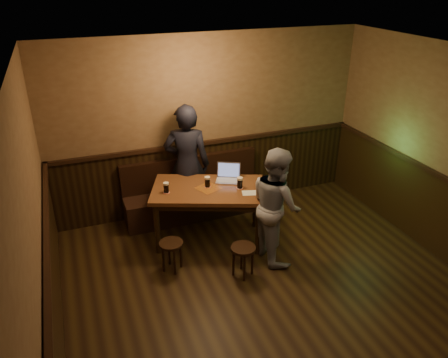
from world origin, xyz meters
name	(u,v)px	position (x,y,z in m)	size (l,w,h in m)	color
room	(295,224)	(0.00, 0.22, 1.20)	(5.04, 6.04, 2.84)	black
bench	(194,197)	(-0.36, 2.75, 0.31)	(2.20, 0.50, 0.95)	black
pub_table	(208,195)	(-0.36, 1.99, 0.73)	(1.78, 1.40, 0.84)	brown
stool_left	(171,248)	(-1.05, 1.48, 0.34)	(0.32, 0.32, 0.42)	black
stool_right	(243,253)	(-0.23, 1.04, 0.35)	(0.39, 0.39, 0.43)	black
pint_left	(166,188)	(-0.94, 2.07, 0.91)	(0.10, 0.10, 0.15)	#AF2815
pint_mid	(207,182)	(-0.36, 2.03, 0.92)	(0.10, 0.10, 0.16)	#AF2815
pint_right	(240,183)	(0.05, 1.84, 0.92)	(0.11, 0.11, 0.17)	#AF2815
laptop	(228,176)	(0.00, 2.15, 0.90)	(0.42, 0.39, 0.24)	silver
menu	(250,193)	(0.13, 1.65, 0.84)	(0.22, 0.15, 0.00)	silver
person_suit	(187,165)	(-0.48, 2.63, 0.94)	(0.69, 0.45, 1.89)	black
person_grey	(276,205)	(0.34, 1.29, 0.80)	(0.78, 0.60, 1.60)	gray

